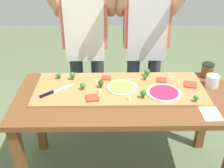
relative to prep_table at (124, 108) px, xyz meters
name	(u,v)px	position (x,y,z in m)	size (l,w,h in m)	color
prep_table	(124,108)	(0.00, 0.00, 0.00)	(1.60, 0.72, 0.76)	brown
cutting_board	(120,88)	(-0.03, 0.09, 0.12)	(1.27, 0.48, 0.02)	#B27F47
chefs_knife	(53,92)	(-0.53, 0.02, 0.14)	(0.24, 0.21, 0.02)	#B7BABF
pizza_whole_beet_magenta	(164,93)	(0.28, -0.01, 0.14)	(0.25, 0.25, 0.02)	beige
pizza_whole_pesto_green	(122,87)	(-0.02, 0.08, 0.14)	(0.23, 0.23, 0.02)	beige
pizza_slice_near_right	(162,80)	(0.30, 0.19, 0.14)	(0.08, 0.08, 0.01)	#BC3D28
pizza_slice_near_left	(92,98)	(-0.23, -0.07, 0.14)	(0.09, 0.09, 0.01)	#BC3D28
pizza_slice_far_left	(106,78)	(-0.14, 0.23, 0.14)	(0.07, 0.07, 0.01)	#BC3D28
pizza_slice_center	(190,85)	(0.51, 0.11, 0.14)	(0.09, 0.09, 0.01)	#BC3D28
broccoli_floret_back_left	(196,98)	(0.49, -0.12, 0.16)	(0.04, 0.04, 0.05)	#487A23
broccoli_floret_front_left	(101,83)	(-0.17, 0.09, 0.17)	(0.04, 0.04, 0.06)	#2C5915
broccoli_floret_back_mid	(83,86)	(-0.31, 0.06, 0.16)	(0.04, 0.04, 0.06)	#3F7220
broccoli_floret_back_right	(145,77)	(0.17, 0.20, 0.16)	(0.03, 0.03, 0.05)	#366618
broccoli_floret_center_right	(147,72)	(0.19, 0.27, 0.16)	(0.05, 0.05, 0.06)	#3F7220
broccoli_floret_front_right	(72,75)	(-0.40, 0.21, 0.17)	(0.04, 0.04, 0.07)	#3F7220
broccoli_floret_front_mid	(59,75)	(-0.51, 0.23, 0.16)	(0.04, 0.04, 0.05)	#3F7220
broccoli_floret_center_left	(143,93)	(0.13, -0.06, 0.17)	(0.04, 0.04, 0.06)	#366618
cheese_crumble_a	(129,99)	(0.03, -0.09, 0.14)	(0.02, 0.02, 0.02)	white
cheese_crumble_b	(57,74)	(-0.54, 0.28, 0.14)	(0.02, 0.02, 0.02)	silver
cheese_crumble_c	(100,91)	(-0.18, 0.01, 0.14)	(0.02, 0.02, 0.02)	white
cheese_crumble_d	(171,78)	(0.38, 0.22, 0.14)	(0.01, 0.01, 0.01)	silver
cheese_crumble_e	(97,81)	(-0.21, 0.17, 0.14)	(0.01, 0.01, 0.01)	white
flour_cup	(212,81)	(0.68, 0.13, 0.15)	(0.10, 0.10, 0.09)	white
sauce_jar	(207,70)	(0.69, 0.28, 0.17)	(0.10, 0.10, 0.12)	brown
recipe_note	(211,114)	(0.56, -0.23, 0.11)	(0.12, 0.16, 0.00)	white
cook_left	(85,35)	(-0.32, 0.65, 0.34)	(0.54, 0.39, 1.67)	#333847
cook_right	(146,35)	(0.22, 0.65, 0.34)	(0.54, 0.39, 1.67)	#333847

